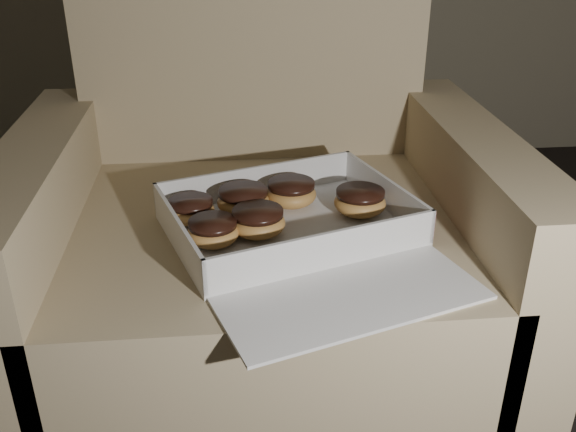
% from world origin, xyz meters
% --- Properties ---
extents(armchair, '(0.85, 0.71, 0.88)m').
position_xyz_m(armchair, '(-0.09, 1.04, 0.28)').
color(armchair, '#95825F').
rests_on(armchair, floor).
extents(bakery_box, '(0.48, 0.52, 0.06)m').
position_xyz_m(bakery_box, '(-0.04, 0.88, 0.41)').
color(bakery_box, silver).
rests_on(bakery_box, armchair).
extents(donut_a, '(0.08, 0.08, 0.04)m').
position_xyz_m(donut_a, '(-0.21, 0.95, 0.42)').
color(donut_a, '#BD8842').
rests_on(donut_a, bakery_box).
extents(donut_b, '(0.09, 0.09, 0.04)m').
position_xyz_m(donut_b, '(0.07, 0.95, 0.43)').
color(donut_b, '#BD8842').
rests_on(donut_b, bakery_box).
extents(donut_c, '(0.08, 0.08, 0.04)m').
position_xyz_m(donut_c, '(-0.18, 0.87, 0.42)').
color(donut_c, '#BD8842').
rests_on(donut_c, bakery_box).
extents(donut_d, '(0.09, 0.09, 0.04)m').
position_xyz_m(donut_d, '(-0.11, 0.90, 0.43)').
color(donut_d, '#BD8842').
rests_on(donut_d, bakery_box).
extents(donut_e, '(0.09, 0.09, 0.04)m').
position_xyz_m(donut_e, '(-0.13, 0.97, 0.43)').
color(donut_e, '#BD8842').
rests_on(donut_e, bakery_box).
extents(donut_f, '(0.09, 0.09, 0.04)m').
position_xyz_m(donut_f, '(-0.04, 1.00, 0.43)').
color(donut_f, '#BD8842').
rests_on(donut_f, bakery_box).
extents(crumb_a, '(0.01, 0.01, 0.00)m').
position_xyz_m(crumb_a, '(0.01, 0.84, 0.40)').
color(crumb_a, black).
rests_on(crumb_a, bakery_box).
extents(crumb_b, '(0.01, 0.01, 0.00)m').
position_xyz_m(crumb_b, '(0.05, 0.84, 0.40)').
color(crumb_b, black).
rests_on(crumb_b, bakery_box).
extents(crumb_c, '(0.01, 0.01, 0.00)m').
position_xyz_m(crumb_c, '(0.08, 0.86, 0.40)').
color(crumb_c, black).
rests_on(crumb_c, bakery_box).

